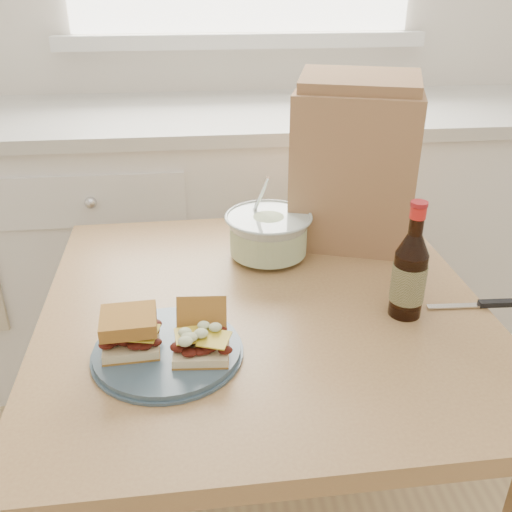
{
  "coord_description": "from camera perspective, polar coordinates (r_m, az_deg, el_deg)",
  "views": [
    {
      "loc": [
        -0.19,
        -0.2,
        1.38
      ],
      "look_at": [
        -0.07,
        0.85,
        0.83
      ],
      "focal_mm": 40.0,
      "sensor_mm": 36.0,
      "label": 1
    }
  ],
  "objects": [
    {
      "name": "sandwich_left",
      "position": [
        1.03,
        -12.51,
        -7.4
      ],
      "size": [
        0.1,
        0.09,
        0.07
      ],
      "rotation": [
        0.0,
        0.0,
        0.07
      ],
      "color": "beige",
      "rests_on": "plate"
    },
    {
      "name": "dining_table",
      "position": [
        1.24,
        0.77,
        -9.09
      ],
      "size": [
        0.91,
        0.91,
        0.75
      ],
      "rotation": [
        0.0,
        0.0,
        0.02
      ],
      "color": "tan",
      "rests_on": "ground"
    },
    {
      "name": "beer_bottle",
      "position": [
        1.14,
        15.09,
        -1.75
      ],
      "size": [
        0.07,
        0.07,
        0.24
      ],
      "rotation": [
        0.0,
        0.0,
        0.23
      ],
      "color": "black",
      "rests_on": "dining_table"
    },
    {
      "name": "cabinet_run",
      "position": [
        2.12,
        -0.56,
        2.12
      ],
      "size": [
        2.5,
        0.64,
        0.94
      ],
      "color": "white",
      "rests_on": "ground"
    },
    {
      "name": "sandwich_right",
      "position": [
        1.01,
        -5.5,
        -7.89
      ],
      "size": [
        0.1,
        0.14,
        0.08
      ],
      "rotation": [
        0.0,
        0.0,
        -0.07
      ],
      "color": "beige",
      "rests_on": "plate"
    },
    {
      "name": "knife",
      "position": [
        1.26,
        21.95,
        -4.48
      ],
      "size": [
        0.18,
        0.02,
        0.01
      ],
      "rotation": [
        0.0,
        0.0,
        -0.04
      ],
      "color": "silver",
      "rests_on": "dining_table"
    },
    {
      "name": "paper_bag",
      "position": [
        1.39,
        9.67,
        8.48
      ],
      "size": [
        0.33,
        0.26,
        0.37
      ],
      "primitive_type": "cube",
      "rotation": [
        0.0,
        0.0,
        -0.31
      ],
      "color": "#A5784F",
      "rests_on": "dining_table"
    },
    {
      "name": "plate",
      "position": [
        1.04,
        -8.83,
        -9.35
      ],
      "size": [
        0.26,
        0.26,
        0.02
      ],
      "primitive_type": "cylinder",
      "color": "#3F5566",
      "rests_on": "dining_table"
    },
    {
      "name": "coleslaw_bowl",
      "position": [
        1.34,
        1.24,
        1.98
      ],
      "size": [
        0.2,
        0.2,
        0.2
      ],
      "color": "#B7C5BF",
      "rests_on": "dining_table"
    }
  ]
}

